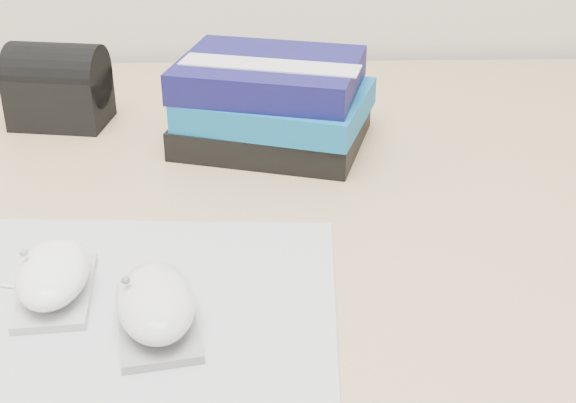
{
  "coord_description": "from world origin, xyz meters",
  "views": [
    {
      "loc": [
        -0.11,
        0.75,
        1.13
      ],
      "look_at": [
        -0.09,
        1.43,
        0.77
      ],
      "focal_mm": 50.0,
      "sensor_mm": 36.0,
      "label": 1
    }
  ],
  "objects_px": {
    "mouse_rear": "(54,275)",
    "desk": "(352,305)",
    "pouch": "(58,86)",
    "book_stack": "(273,103)",
    "mouse_front": "(156,305)"
  },
  "relations": [
    {
      "from": "mouse_rear",
      "to": "desk",
      "type": "bearing_deg",
      "value": 46.41
    },
    {
      "from": "mouse_rear",
      "to": "pouch",
      "type": "distance_m",
      "value": 0.41
    },
    {
      "from": "mouse_rear",
      "to": "book_stack",
      "type": "relative_size",
      "value": 0.45
    },
    {
      "from": "desk",
      "to": "book_stack",
      "type": "distance_m",
      "value": 0.31
    },
    {
      "from": "pouch",
      "to": "book_stack",
      "type": "bearing_deg",
      "value": -14.78
    },
    {
      "from": "mouse_front",
      "to": "book_stack",
      "type": "height_order",
      "value": "book_stack"
    },
    {
      "from": "book_stack",
      "to": "mouse_front",
      "type": "bearing_deg",
      "value": -104.76
    },
    {
      "from": "desk",
      "to": "pouch",
      "type": "height_order",
      "value": "pouch"
    },
    {
      "from": "mouse_front",
      "to": "book_stack",
      "type": "distance_m",
      "value": 0.39
    },
    {
      "from": "mouse_rear",
      "to": "mouse_front",
      "type": "bearing_deg",
      "value": -26.65
    },
    {
      "from": "mouse_front",
      "to": "pouch",
      "type": "distance_m",
      "value": 0.48
    },
    {
      "from": "mouse_rear",
      "to": "pouch",
      "type": "xyz_separation_m",
      "value": [
        -0.08,
        0.4,
        0.03
      ]
    },
    {
      "from": "mouse_front",
      "to": "book_stack",
      "type": "xyz_separation_m",
      "value": [
        0.1,
        0.38,
        0.03
      ]
    },
    {
      "from": "pouch",
      "to": "mouse_front",
      "type": "bearing_deg",
      "value": -68.69
    },
    {
      "from": "pouch",
      "to": "mouse_rear",
      "type": "bearing_deg",
      "value": -78.45
    }
  ]
}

